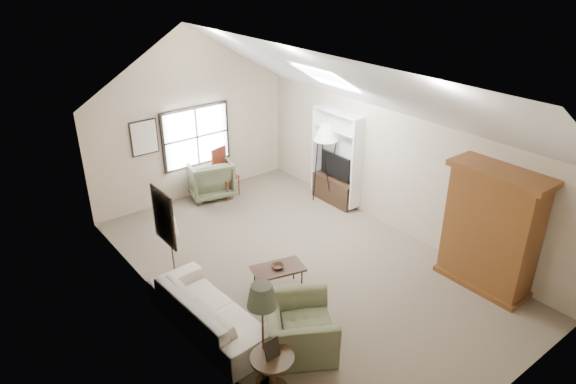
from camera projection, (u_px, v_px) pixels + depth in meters
room_shell at (303, 99)px, 8.25m from camera, size 5.01×8.01×4.00m
window at (196, 137)px, 11.87m from camera, size 1.72×0.08×1.42m
skylight at (326, 77)px, 9.61m from camera, size 0.80×1.20×0.52m
wall_art at (153, 174)px, 9.22m from camera, size 1.97×3.71×0.88m
armoire at (491, 230)px, 8.68m from camera, size 0.60×1.50×2.20m
tv_alcove at (336, 156)px, 11.58m from camera, size 0.32×1.30×2.10m
media_console at (334, 190)px, 11.94m from camera, size 0.34×1.18×0.60m
tv_panel at (335, 166)px, 11.67m from camera, size 0.05×0.90×0.55m
sofa at (211, 310)px, 7.94m from camera, size 1.06×2.41×0.69m
armchair_near at (300, 327)px, 7.55m from camera, size 1.44×1.49×0.74m
armchair_far at (209, 178)px, 12.18m from camera, size 1.19×1.21×0.92m
coffee_table at (278, 279)px, 8.90m from camera, size 0.98×0.71×0.45m
bowl at (278, 266)px, 8.79m from camera, size 0.26×0.26×0.05m
side_table at (272, 374)px, 6.83m from camera, size 0.62×0.62×0.59m
side_chair at (226, 173)px, 12.12m from camera, size 0.56×0.56×1.18m
tripod_lamp at (325, 162)px, 11.74m from camera, size 0.60×0.60×1.93m
dark_lamp at (263, 335)px, 6.74m from camera, size 0.42×0.42×1.64m
tan_lamp at (173, 256)px, 8.62m from camera, size 0.31×0.31×1.48m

